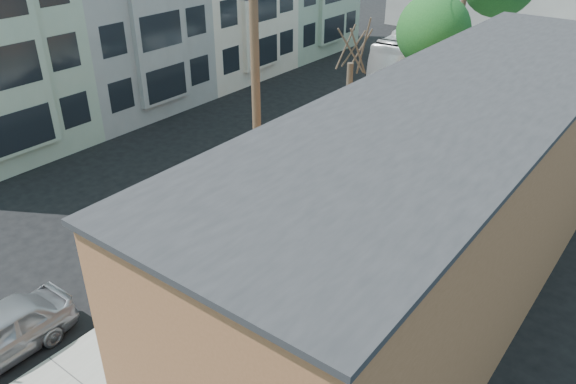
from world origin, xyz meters
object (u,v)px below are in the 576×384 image
Objects in this scene: car_4 at (407,94)px; bus at (421,49)px; tree_leafy_mid at (433,31)px; patron_grey at (161,357)px; utility_pole_near at (254,90)px; parking_meter_far at (336,159)px; car_2 at (294,163)px; tree_bare at (347,125)px; patio_chair_a at (228,350)px; car_1 at (202,215)px; cyclist at (179,305)px; car_3 at (363,123)px; parking_meter_near at (172,261)px; patron_green at (226,330)px.

car_4 is 0.40× the size of bus.
patron_grey is (2.32, -19.46, -3.95)m from tree_leafy_mid.
tree_leafy_mid is at bearing 88.13° from utility_pole_near.
parking_meter_far is at bearing -164.74° from patron_grey.
patron_grey is at bearing -76.72° from parking_meter_far.
parking_meter_far is 0.11× the size of bus.
car_2 is (-1.45, -1.03, -0.23)m from parking_meter_far.
parking_meter_far is at bearing 166.07° from tree_bare.
patio_chair_a is 0.19× the size of car_1.
cyclist is 0.35× the size of car_3.
parking_meter_near is 0.66× the size of cyclist.
patron_green is (2.84, -17.70, -4.09)m from tree_leafy_mid.
tree_leafy_mid reaches higher than car_3.
utility_pole_near reaches higher than tree_leafy_mid.
bus is at bearing -84.83° from cyclist.
utility_pole_near is at bearing 87.96° from parking_meter_near.
car_4 is at bearing 112.08° from patio_chair_a.
patron_grey is 0.17× the size of bus.
patron_grey is (-0.77, -1.52, 0.49)m from patio_chair_a.
car_1 reaches higher than car_3.
patio_chair_a is at bearing -60.95° from car_2.
car_3 is at bearing 107.31° from parking_meter_far.
car_4 is at bearing 96.88° from utility_pole_near.
tree_bare reaches higher than patio_chair_a.
patron_grey is at bearing -11.65° from patron_green.
patio_chair_a is at bearing -21.75° from parking_meter_near.
utility_pole_near is at bearing -94.57° from tree_bare.
car_4 is at bearing 129.10° from tree_leafy_mid.
car_1 reaches higher than car_4.
cyclist is 28.06m from bus.
tree_bare is at bearing 85.43° from utility_pole_near.
car_2 reaches higher than car_4.
tree_bare is 10.81m from patron_green.
parking_meter_near is at bearing 165.84° from patio_chair_a.
parking_meter_far is 0.78× the size of patron_green.
cyclist is (-1.58, -0.19, 0.14)m from patron_green.
tree_leafy_mid is 11.20m from bus.
parking_meter_near and parking_meter_far have the same top height.
car_3 is (-0.02, 5.74, -0.01)m from car_2.
cyclist is at bearing -78.41° from patron_green.
patron_green is 0.85× the size of cyclist.
tree_leafy_mid is 5.40m from car_3.
car_4 is (-5.35, 20.72, 0.13)m from patio_chair_a.
tree_leafy_mid is 3.55× the size of cyclist.
car_3 reaches higher than car_4.
patron_green is at bearing -43.01° from car_1.
car_3 reaches higher than patio_chair_a.
parking_meter_near is at bearing -82.00° from car_3.
tree_leafy_mid is at bearing 77.64° from car_2.
parking_meter_far is 1.79m from car_2.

